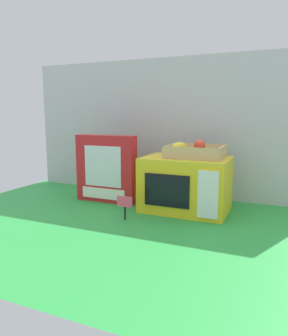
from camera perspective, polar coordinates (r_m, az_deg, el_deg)
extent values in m
plane|color=green|center=(1.54, 0.02, -6.93)|extent=(1.70, 1.70, 0.00)
cube|color=#B7BABF|center=(1.75, 3.79, 7.18)|extent=(1.61, 0.03, 0.73)
cube|color=yellow|center=(1.47, 7.46, -3.11)|extent=(0.38, 0.26, 0.23)
cube|color=yellow|center=(1.45, 7.56, 1.66)|extent=(0.38, 0.26, 0.01)
cube|color=black|center=(1.36, 4.06, -4.07)|extent=(0.20, 0.01, 0.14)
cube|color=white|center=(1.32, 11.35, -4.73)|extent=(0.08, 0.01, 0.20)
cube|color=tan|center=(1.46, 9.24, 2.50)|extent=(0.25, 0.22, 0.03)
cube|color=tan|center=(1.36, 8.19, 3.15)|extent=(0.25, 0.01, 0.02)
cube|color=tan|center=(1.56, 10.20, 3.90)|extent=(0.25, 0.01, 0.02)
cube|color=tan|center=(1.49, 4.88, 3.77)|extent=(0.01, 0.22, 0.02)
cube|color=tan|center=(1.43, 13.83, 3.30)|extent=(0.01, 0.22, 0.02)
sphere|color=#E04228|center=(1.43, 9.89, 3.99)|extent=(0.05, 0.05, 0.05)
ellipsoid|color=yellow|center=(1.40, 6.33, 3.77)|extent=(0.08, 0.08, 0.04)
cube|color=red|center=(1.62, -6.78, -0.12)|extent=(0.32, 0.06, 0.34)
cube|color=silver|center=(1.58, -7.41, 0.29)|extent=(0.20, 0.00, 0.20)
cube|color=white|center=(1.61, -7.30, -4.56)|extent=(0.24, 0.00, 0.05)
cylinder|color=black|center=(1.36, -3.56, -8.02)|extent=(0.01, 0.01, 0.06)
cube|color=#F44C6B|center=(1.35, -3.62, -6.01)|extent=(0.07, 0.00, 0.05)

